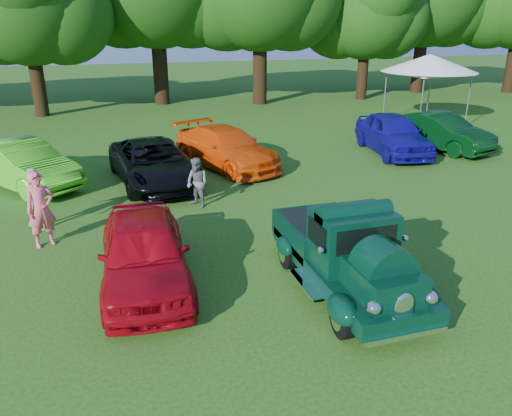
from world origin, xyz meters
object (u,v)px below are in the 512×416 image
object	(u,v)px
back_car_lime	(22,165)
spectator_pink	(41,209)
spectator_grey	(197,183)
spectator_white	(36,199)
red_convertible	(144,251)
hero_pickup	(346,254)
back_car_black	(154,162)
back_car_orange	(226,148)
back_car_green	(440,132)
canopy_tent	(429,64)
back_car_blue	(393,134)

from	to	relation	value
back_car_lime	spectator_pink	bearing A→B (deg)	-115.52
spectator_grey	spectator_white	xyz separation A→B (m)	(-4.41, -0.44, 0.10)
red_convertible	back_car_lime	distance (m)	8.59
hero_pickup	back_car_lime	distance (m)	11.83
red_convertible	back_car_black	world-z (taller)	red_convertible
red_convertible	back_car_orange	world-z (taller)	red_convertible
red_convertible	spectator_pink	bearing A→B (deg)	131.75
red_convertible	back_car_orange	bearing A→B (deg)	67.88
back_car_green	spectator_white	bearing A→B (deg)	179.94
back_car_orange	canopy_tent	size ratio (longest dim) A/B	0.97
back_car_blue	canopy_tent	bearing A→B (deg)	53.87
back_car_lime	canopy_tent	size ratio (longest dim) A/B	0.89
back_car_lime	back_car_black	bearing A→B (deg)	-48.27
hero_pickup	spectator_grey	size ratio (longest dim) A/B	3.07
back_car_black	back_car_lime	bearing A→B (deg)	162.04
red_convertible	spectator_grey	size ratio (longest dim) A/B	2.95
hero_pickup	spectator_pink	size ratio (longest dim) A/B	2.42
back_car_green	spectator_grey	size ratio (longest dim) A/B	3.10
spectator_white	back_car_blue	bearing A→B (deg)	-78.73
back_car_blue	back_car_green	xyz separation A→B (m)	(2.32, -0.01, -0.06)
spectator_white	back_car_green	bearing A→B (deg)	-81.30
back_car_orange	back_car_blue	size ratio (longest dim) A/B	1.04
back_car_blue	back_car_black	bearing A→B (deg)	-164.11
hero_pickup	back_car_blue	bearing A→B (deg)	53.92
red_convertible	spectator_white	bearing A→B (deg)	124.99
spectator_grey	red_convertible	bearing A→B (deg)	-56.55
back_car_orange	spectator_white	world-z (taller)	spectator_white
back_car_black	hero_pickup	bearing A→B (deg)	-77.45
spectator_grey	back_car_green	bearing A→B (deg)	77.11
back_car_green	canopy_tent	xyz separation A→B (m)	(2.57, 4.89, 2.41)
red_convertible	back_car_orange	xyz separation A→B (m)	(3.85, 8.35, -0.01)
back_car_black	canopy_tent	xyz separation A→B (m)	(14.95, 6.09, 2.45)
canopy_tent	back_car_green	bearing A→B (deg)	-117.73
red_convertible	back_car_black	distance (m)	7.16
back_car_green	back_car_orange	bearing A→B (deg)	164.04
canopy_tent	back_car_black	bearing A→B (deg)	-157.82
spectator_white	back_car_black	bearing A→B (deg)	-53.95
red_convertible	back_car_blue	world-z (taller)	back_car_blue
back_car_black	spectator_grey	xyz separation A→B (m)	(0.96, -2.78, 0.03)
back_car_black	red_convertible	bearing A→B (deg)	-104.62
hero_pickup	spectator_grey	world-z (taller)	hero_pickup
back_car_orange	red_convertible	bearing A→B (deg)	-135.35
spectator_white	hero_pickup	bearing A→B (deg)	-136.47
back_car_green	canopy_tent	distance (m)	6.03
back_car_green	spectator_pink	bearing A→B (deg)	-176.01
spectator_grey	spectator_white	bearing A→B (deg)	-116.49
back_car_black	canopy_tent	world-z (taller)	canopy_tent
red_convertible	back_car_lime	size ratio (longest dim) A/B	0.94
hero_pickup	spectator_white	distance (m)	8.32
back_car_orange	back_car_blue	distance (m)	7.20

